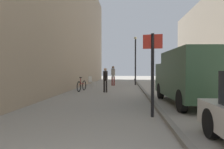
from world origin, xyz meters
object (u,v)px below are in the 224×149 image
delivery_van (190,76)px  cafe_chair_near_window (91,81)px  street_sign_post (153,68)px  bicycle_leaning (82,86)px  lamp_post (135,57)px  pedestrian_main_foreground (113,74)px  pedestrian_mid_block (105,78)px

delivery_van → cafe_chair_near_window: delivery_van is taller
street_sign_post → bicycle_leaning: (-3.95, 7.84, -1.16)m
bicycle_leaning → cafe_chair_near_window: size_ratio=1.87×
street_sign_post → bicycle_leaning: 8.86m
lamp_post → street_sign_post: bearing=-90.1°
cafe_chair_near_window → street_sign_post: bearing=49.4°
pedestrian_main_foreground → cafe_chair_near_window: pedestrian_main_foreground is taller
street_sign_post → bicycle_leaning: bearing=-52.5°
bicycle_leaning → cafe_chair_near_window: 2.98m
delivery_van → lamp_post: size_ratio=1.08×
pedestrian_mid_block → street_sign_post: size_ratio=0.62×
pedestrian_mid_block → lamp_post: bearing=-93.0°
pedestrian_main_foreground → cafe_chair_near_window: (-1.68, -2.48, -0.52)m
lamp_post → bicycle_leaning: lamp_post is taller
pedestrian_mid_block → street_sign_post: bearing=121.7°
pedestrian_mid_block → cafe_chair_near_window: pedestrian_mid_block is taller
pedestrian_main_foreground → lamp_post: lamp_post is taller
lamp_post → bicycle_leaning: bearing=-121.8°
street_sign_post → pedestrian_mid_block: bearing=-62.0°
bicycle_leaning → street_sign_post: bearing=-55.4°
delivery_van → cafe_chair_near_window: size_ratio=5.48×
lamp_post → cafe_chair_near_window: bearing=-138.0°
delivery_van → cafe_chair_near_window: bearing=121.4°
pedestrian_mid_block → bicycle_leaning: size_ratio=0.91×
bicycle_leaning → cafe_chair_near_window: (0.15, 2.97, 0.17)m
bicycle_leaning → lamp_post: bearing=66.1°
pedestrian_main_foreground → pedestrian_mid_block: pedestrian_main_foreground is taller
pedestrian_main_foreground → bicycle_leaning: 5.80m
pedestrian_mid_block → delivery_van: 6.19m
delivery_van → pedestrian_mid_block: bearing=128.4°
pedestrian_main_foreground → lamp_post: size_ratio=0.39×
pedestrian_mid_block → lamp_post: 7.64m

